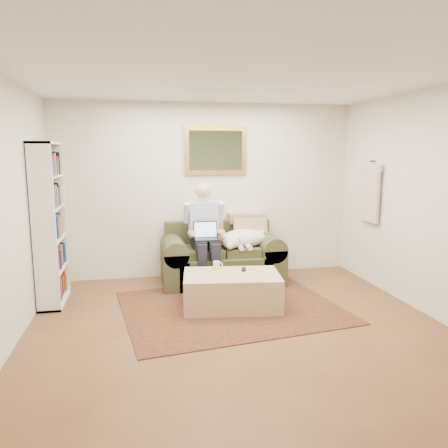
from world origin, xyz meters
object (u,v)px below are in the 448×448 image
object	(u,v)px
seated_man	(205,236)
coffee_mug	(217,265)
ottoman	(232,291)
sofa	(221,262)
sleeping_dog	(244,238)
laptop	(206,235)
bookshelf	(50,224)

from	to	relation	value
seated_man	coffee_mug	distance (m)	0.69
ottoman	sofa	bearing A→B (deg)	85.84
sleeping_dog	laptop	bearing A→B (deg)	-166.36
bookshelf	coffee_mug	bearing A→B (deg)	-10.34
sofa	laptop	xyz separation A→B (m)	(-0.26, -0.22, 0.46)
laptop	coffee_mug	world-z (taller)	laptop
bookshelf	ottoman	bearing A→B (deg)	-16.18
seated_man	ottoman	xyz separation A→B (m)	(0.18, -0.90, -0.51)
bookshelf	laptop	bearing A→B (deg)	6.00
sofa	bookshelf	bearing A→B (deg)	-169.08
coffee_mug	sofa	bearing A→B (deg)	74.77
sofa	sleeping_dog	distance (m)	0.48
seated_man	coffee_mug	xyz separation A→B (m)	(0.04, -0.64, -0.25)
sofa	laptop	size ratio (longest dim) A/B	5.15
laptop	seated_man	bearing A→B (deg)	90.00
sleeping_dog	coffee_mug	xyz separation A→B (m)	(-0.53, -0.71, -0.19)
sofa	sleeping_dog	size ratio (longest dim) A/B	2.43
sofa	sleeping_dog	xyz separation A→B (m)	(0.31, -0.09, 0.36)
seated_man	bookshelf	size ratio (longest dim) A/B	0.72
laptop	coffee_mug	distance (m)	0.65
laptop	sleeping_dog	distance (m)	0.59
seated_man	laptop	distance (m)	0.08
seated_man	coffee_mug	world-z (taller)	seated_man
coffee_mug	bookshelf	bearing A→B (deg)	169.66
sleeping_dog	coffee_mug	world-z (taller)	sleeping_dog
sofa	bookshelf	world-z (taller)	bookshelf
seated_man	bookshelf	distance (m)	2.02
seated_man	sleeping_dog	size ratio (longest dim) A/B	2.04
sleeping_dog	coffee_mug	distance (m)	0.91
ottoman	bookshelf	distance (m)	2.39
coffee_mug	laptop	bearing A→B (deg)	93.87
ottoman	sleeping_dog	bearing A→B (deg)	68.43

